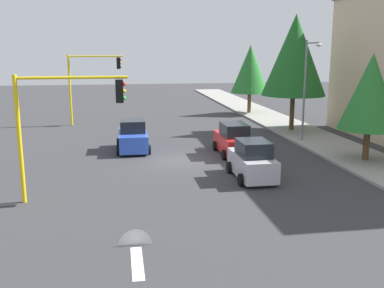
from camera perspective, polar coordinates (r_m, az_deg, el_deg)
ground_plane at (r=25.79m, az=-1.55°, el=-2.20°), size 120.00×120.00×0.00m
sidewalk_kerb at (r=33.43m, az=15.36°, el=0.80°), size 80.00×4.00×0.15m
lane_arrow_near at (r=14.70m, az=-7.21°, el=-13.61°), size 2.40×1.10×1.10m
traffic_signal_far_right at (r=38.90m, az=-12.96°, el=8.59°), size 0.36×4.59×5.96m
traffic_signal_near_right at (r=19.08m, az=-16.18°, el=3.98°), size 0.36×4.59×5.38m
street_lamp_curbside at (r=31.10m, az=14.67°, el=7.98°), size 2.15×0.28×7.00m
tree_roadside_near at (r=26.75m, az=22.06°, el=6.25°), size 3.41×3.41×6.20m
tree_roadside_mid at (r=35.39m, az=13.11°, el=11.08°), size 4.92×4.92×9.02m
tree_roadside_far at (r=44.70m, az=7.51°, el=9.55°), size 3.75×3.75×6.83m
car_red at (r=27.27m, az=5.36°, el=0.47°), size 4.10×1.93×1.98m
car_blue at (r=28.52m, az=-7.65°, el=0.93°), size 3.80×2.08×1.98m
car_silver at (r=22.30m, az=7.80°, el=-2.21°), size 3.72×1.95×1.98m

